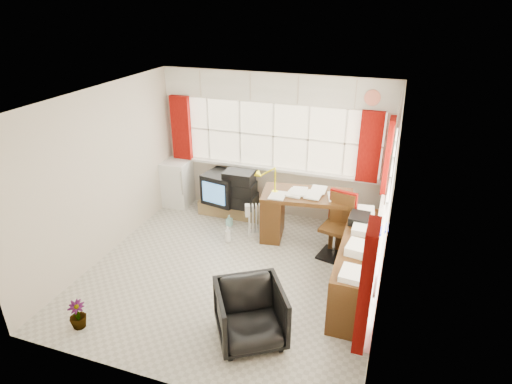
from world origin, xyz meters
TOP-DOWN VIEW (x-y plane):
  - ground at (0.00, 0.00)m, footprint 4.00×4.00m
  - room_walls at (0.00, 0.00)m, footprint 4.00×4.00m
  - window_back at (0.00, 1.94)m, footprint 3.70×0.12m
  - window_right at (1.94, 0.00)m, footprint 0.12×3.70m
  - curtains at (0.92, 0.93)m, footprint 3.83×3.83m
  - overhead_cabinets at (0.98, 0.98)m, footprint 3.98×3.98m
  - desk at (0.78, 1.27)m, footprint 1.49×0.89m
  - desk_lamp at (0.28, 1.16)m, footprint 0.16×0.13m
  - task_chair at (1.33, 1.00)m, footprint 0.51×0.53m
  - office_chair at (0.68, -1.12)m, footprint 1.03×1.04m
  - radiator at (0.04, 1.14)m, footprint 0.40×0.29m
  - credenza at (1.73, 0.20)m, footprint 0.50×2.00m
  - file_tray at (1.64, 0.71)m, footprint 0.28×0.35m
  - tv_bench at (-0.55, 1.72)m, footprint 1.40×0.50m
  - crt_tv at (-0.82, 1.64)m, footprint 0.68×0.65m
  - hifi_stack at (-0.49, 1.58)m, footprint 0.61×0.39m
  - mini_fridge at (-1.80, 1.75)m, footprint 0.53×0.53m
  - spray_bottle_a at (-0.38, 0.77)m, footprint 0.15×0.15m
  - spray_bottle_b at (-0.55, 1.27)m, footprint 0.10×0.10m
  - flower_vase at (-1.33, -1.61)m, footprint 0.26×0.26m

SIDE VIEW (x-z plane):
  - ground at x=0.00m, z-range 0.00..0.00m
  - spray_bottle_b at x=-0.55m, z-range 0.00..0.20m
  - tv_bench at x=-0.55m, z-range 0.00..0.25m
  - spray_bottle_a at x=-0.38m, z-range 0.00..0.28m
  - flower_vase at x=-1.33m, z-range 0.00..0.36m
  - radiator at x=0.04m, z-range -0.05..0.51m
  - office_chair at x=0.68m, z-range 0.00..0.69m
  - credenza at x=1.73m, z-range -0.03..0.82m
  - mini_fridge at x=-1.80m, z-range 0.00..0.86m
  - desk at x=0.78m, z-range 0.03..0.87m
  - crt_tv at x=-0.82m, z-range 0.25..0.79m
  - task_chair at x=1.33m, z-range 0.03..1.05m
  - hifi_stack at x=-0.49m, z-range 0.23..0.87m
  - file_tray at x=1.64m, z-range 0.75..0.86m
  - window_back at x=0.00m, z-range -0.85..2.75m
  - window_right at x=1.94m, z-range -0.85..2.75m
  - desk_lamp at x=0.28m, z-range 0.89..1.32m
  - curtains at x=0.92m, z-range 0.88..2.03m
  - room_walls at x=0.00m, z-range -0.50..3.50m
  - overhead_cabinets at x=0.98m, z-range 2.01..2.49m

